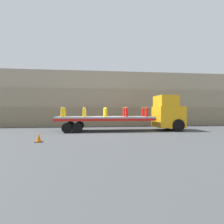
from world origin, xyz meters
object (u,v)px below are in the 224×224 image
(fire_hydrant_yellow_far_0, at_px, (64,112))
(fire_hydrant_red_far_3, at_px, (124,112))
(traffic_cone, at_px, (39,138))
(fire_hydrant_yellow_near_2, at_px, (106,112))
(fire_hydrant_red_near_3, at_px, (126,112))
(fire_hydrant_yellow_near_0, at_px, (62,112))
(fire_hydrant_yellow_far_1, at_px, (85,112))
(fire_hydrant_yellow_near_1, at_px, (84,112))
(truck_cab, at_px, (168,113))
(fire_hydrant_red_far_4, at_px, (143,112))
(fire_hydrant_red_near_4, at_px, (147,112))
(fire_hydrant_yellow_far_2, at_px, (105,112))
(flatbed_trailer, at_px, (99,119))

(fire_hydrant_yellow_far_0, distance_m, fire_hydrant_red_far_3, 5.51)
(traffic_cone, bearing_deg, fire_hydrant_yellow_near_2, 48.23)
(fire_hydrant_yellow_far_0, xyz_separation_m, fire_hydrant_red_near_3, (5.51, -1.12, 0.00))
(fire_hydrant_yellow_near_0, distance_m, fire_hydrant_yellow_far_1, 2.15)
(fire_hydrant_yellow_near_1, distance_m, fire_hydrant_red_near_3, 3.67)
(fire_hydrant_yellow_near_0, height_order, fire_hydrant_yellow_near_1, same)
(fire_hydrant_yellow_near_2, relative_size, fire_hydrant_red_far_3, 1.00)
(fire_hydrant_red_far_3, bearing_deg, truck_cab, -7.74)
(truck_cab, bearing_deg, fire_hydrant_red_near_3, -172.26)
(fire_hydrant_yellow_near_1, height_order, fire_hydrant_red_near_3, same)
(fire_hydrant_yellow_near_2, bearing_deg, fire_hydrant_red_far_3, 31.27)
(fire_hydrant_red_far_4, bearing_deg, traffic_cone, -143.55)
(fire_hydrant_red_far_3, distance_m, fire_hydrant_red_near_4, 2.15)
(fire_hydrant_yellow_near_1, bearing_deg, fire_hydrant_yellow_far_0, 148.73)
(fire_hydrant_yellow_far_0, bearing_deg, fire_hydrant_yellow_far_1, 0.00)
(fire_hydrant_red_far_3, bearing_deg, fire_hydrant_yellow_near_1, -163.11)
(fire_hydrant_yellow_near_0, height_order, fire_hydrant_yellow_far_2, same)
(fire_hydrant_yellow_near_1, xyz_separation_m, fire_hydrant_yellow_far_1, (0.00, 1.12, 0.00))
(flatbed_trailer, relative_size, fire_hydrant_yellow_near_1, 10.51)
(fire_hydrant_yellow_far_0, relative_size, fire_hydrant_red_far_3, 1.00)
(traffic_cone, bearing_deg, fire_hydrant_yellow_far_0, 84.86)
(truck_cab, height_order, fire_hydrant_yellow_far_0, truck_cab)
(fire_hydrant_red_near_4, bearing_deg, fire_hydrant_yellow_far_2, 163.11)
(traffic_cone, bearing_deg, truck_cab, 27.40)
(fire_hydrant_red_far_3, bearing_deg, fire_hydrant_red_far_4, 0.00)
(truck_cab, distance_m, fire_hydrant_red_far_4, 2.34)
(fire_hydrant_yellow_near_2, distance_m, fire_hydrant_red_near_4, 3.67)
(fire_hydrant_yellow_far_1, distance_m, fire_hydrant_yellow_far_2, 1.84)
(fire_hydrant_yellow_near_0, xyz_separation_m, fire_hydrant_yellow_far_0, (0.00, 1.12, 0.00))
(fire_hydrant_red_far_4, height_order, traffic_cone, fire_hydrant_red_far_4)
(fire_hydrant_red_far_3, xyz_separation_m, fire_hydrant_red_far_4, (1.84, 0.00, 0.00))
(fire_hydrant_yellow_near_0, distance_m, fire_hydrant_red_far_4, 7.43)
(truck_cab, distance_m, fire_hydrant_yellow_far_1, 7.80)
(fire_hydrant_red_far_3, bearing_deg, flatbed_trailer, -166.89)
(truck_cab, height_order, flatbed_trailer, truck_cab)
(fire_hydrant_yellow_far_1, distance_m, fire_hydrant_red_far_3, 3.67)
(fire_hydrant_yellow_far_1, distance_m, fire_hydrant_red_far_4, 5.51)
(flatbed_trailer, bearing_deg, fire_hydrant_yellow_near_2, -45.02)
(fire_hydrant_yellow_near_1, distance_m, fire_hydrant_yellow_far_1, 1.12)
(fire_hydrant_yellow_near_1, distance_m, traffic_cone, 5.45)
(fire_hydrant_yellow_near_0, xyz_separation_m, traffic_cone, (-0.52, -4.70, -1.43))
(fire_hydrant_yellow_near_1, height_order, fire_hydrant_red_far_4, same)
(fire_hydrant_yellow_near_1, height_order, fire_hydrant_yellow_near_2, same)
(fire_hydrant_yellow_far_2, bearing_deg, fire_hydrant_red_near_3, -31.27)
(fire_hydrant_yellow_near_1, bearing_deg, fire_hydrant_red_near_3, 0.00)
(fire_hydrant_yellow_far_1, bearing_deg, fire_hydrant_yellow_near_1, -90.00)
(fire_hydrant_yellow_far_1, height_order, traffic_cone, fire_hydrant_yellow_far_1)
(flatbed_trailer, relative_size, fire_hydrant_yellow_far_1, 10.51)
(fire_hydrant_yellow_far_1, height_order, fire_hydrant_red_far_3, same)
(fire_hydrant_yellow_near_0, height_order, traffic_cone, fire_hydrant_yellow_near_0)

